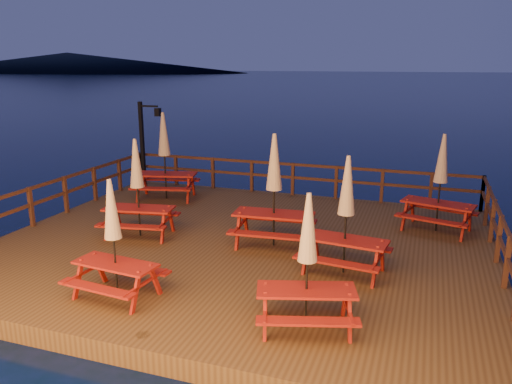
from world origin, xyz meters
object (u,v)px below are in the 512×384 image
lamp_post (146,136)px  picnic_table_0 (346,213)px  picnic_table_2 (137,186)px  picnic_table_1 (165,155)px

lamp_post → picnic_table_0: lamp_post is taller
picnic_table_0 → picnic_table_2: bearing=-179.5°
picnic_table_0 → picnic_table_1: size_ratio=0.90×
lamp_post → picnic_table_0: 9.82m
lamp_post → picnic_table_2: lamp_post is taller
picnic_table_2 → lamp_post: bearing=108.3°
picnic_table_1 → lamp_post: bearing=122.2°
picnic_table_2 → picnic_table_1: bearing=97.8°
lamp_post → picnic_table_1: 2.21m
picnic_table_1 → picnic_table_2: (1.15, -3.44, -0.15)m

